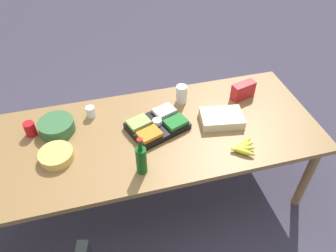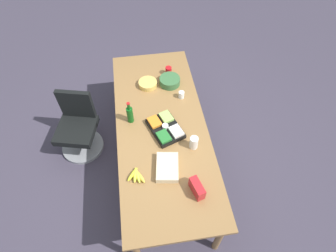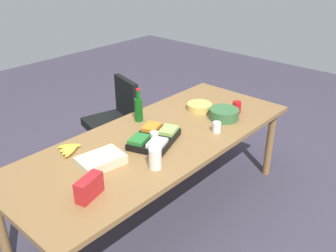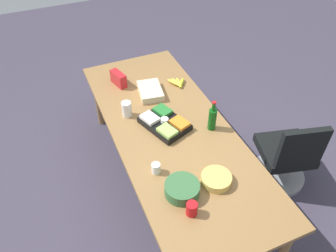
{
  "view_description": "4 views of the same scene",
  "coord_description": "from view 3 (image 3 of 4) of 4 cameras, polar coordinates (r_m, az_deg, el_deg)",
  "views": [
    {
      "loc": [
        -0.3,
        -1.71,
        2.45
      ],
      "look_at": [
        0.14,
        -0.04,
        0.83
      ],
      "focal_mm": 34.67,
      "sensor_mm": 36.0,
      "label": 1
    },
    {
      "loc": [
        1.95,
        -0.22,
        3.28
      ],
      "look_at": [
        0.09,
        0.06,
        0.84
      ],
      "focal_mm": 29.96,
      "sensor_mm": 36.0,
      "label": 2
    },
    {
      "loc": [
        1.93,
        1.84,
        2.18
      ],
      "look_at": [
        -0.09,
        0.03,
        0.84
      ],
      "focal_mm": 39.63,
      "sensor_mm": 36.0,
      "label": 3
    },
    {
      "loc": [
        -2.01,
        0.89,
        2.82
      ],
      "look_at": [
        -0.03,
        0.05,
        0.84
      ],
      "focal_mm": 36.14,
      "sensor_mm": 36.0,
      "label": 4
    }
  ],
  "objects": [
    {
      "name": "veggie_tray",
      "position": [
        2.93,
        -2.12,
        -1.84
      ],
      "size": [
        0.5,
        0.42,
        0.09
      ],
      "color": "black",
      "rests_on": "conference_table"
    },
    {
      "name": "salad_bowl",
      "position": [
        3.35,
        8.61,
        1.85
      ],
      "size": [
        0.28,
        0.28,
        0.09
      ],
      "primitive_type": "cylinder",
      "rotation": [
        0.0,
        0.0,
        0.09
      ],
      "color": "#38683A",
      "rests_on": "conference_table"
    },
    {
      "name": "mayo_jar",
      "position": [
        2.59,
        -1.98,
        -5.02
      ],
      "size": [
        0.1,
        0.1,
        0.15
      ],
      "primitive_type": "cylinder",
      "rotation": [
        0.0,
        0.0,
        0.14
      ],
      "color": "white",
      "rests_on": "conference_table"
    },
    {
      "name": "office_chair",
      "position": [
        4.15,
        -8.24,
        -0.31
      ],
      "size": [
        0.59,
        0.58,
        0.87
      ],
      "color": "gray",
      "rests_on": "ground"
    },
    {
      "name": "red_solo_cup",
      "position": [
        3.49,
        10.51,
        2.86
      ],
      "size": [
        0.1,
        0.1,
        0.11
      ],
      "primitive_type": "cylinder",
      "rotation": [
        0.0,
        0.0,
        0.24
      ],
      "color": "red",
      "rests_on": "conference_table"
    },
    {
      "name": "chip_bowl",
      "position": [
        3.51,
        4.87,
        2.97
      ],
      "size": [
        0.24,
        0.24,
        0.06
      ],
      "primitive_type": "cylinder",
      "rotation": [
        0.0,
        0.0,
        0.0
      ],
      "color": "#DCB557",
      "rests_on": "conference_table"
    },
    {
      "name": "chip_bag_red",
      "position": [
        2.37,
        -12.04,
        -9.22
      ],
      "size": [
        0.21,
        0.13,
        0.14
      ],
      "primitive_type": "cube",
      "rotation": [
        0.0,
        0.0,
        0.27
      ],
      "color": "red",
      "rests_on": "conference_table"
    },
    {
      "name": "sheet_cake",
      "position": [
        2.69,
        -10.29,
        -5.23
      ],
      "size": [
        0.35,
        0.27,
        0.07
      ],
      "primitive_type": "cube",
      "rotation": [
        0.0,
        0.0,
        -0.16
      ],
      "color": "beige",
      "rests_on": "conference_table"
    },
    {
      "name": "conference_table",
      "position": [
        3.05,
        -1.61,
        -2.8
      ],
      "size": [
        2.58,
        1.02,
        0.76
      ],
      "color": "olive",
      "rests_on": "ground"
    },
    {
      "name": "banana_bunch",
      "position": [
        2.9,
        -14.78,
        -3.39
      ],
      "size": [
        0.2,
        0.19,
        0.04
      ],
      "color": "yellow",
      "rests_on": "conference_table"
    },
    {
      "name": "ground_plane",
      "position": [
        3.44,
        -1.46,
        -12.9
      ],
      "size": [
        10.0,
        10.0,
        0.0
      ],
      "primitive_type": "plane",
      "color": "#3F3949"
    },
    {
      "name": "paper_cup",
      "position": [
        3.11,
        7.51,
        -0.19
      ],
      "size": [
        0.08,
        0.08,
        0.09
      ],
      "primitive_type": "cylinder",
      "rotation": [
        0.0,
        0.0,
        -0.17
      ],
      "color": "white",
      "rests_on": "conference_table"
    },
    {
      "name": "wine_bottle",
      "position": [
        3.26,
        -4.53,
        2.67
      ],
      "size": [
        0.09,
        0.09,
        0.3
      ],
      "color": "#105215",
      "rests_on": "conference_table"
    }
  ]
}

